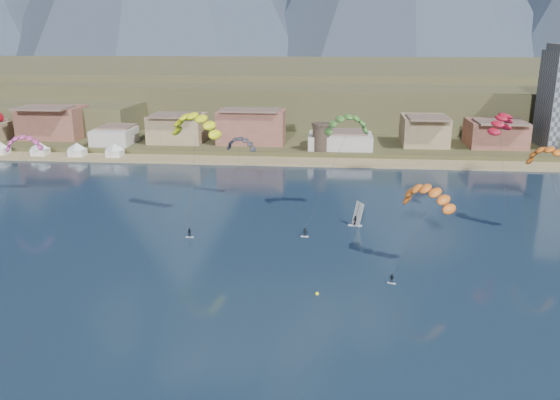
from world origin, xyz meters
name	(u,v)px	position (x,y,z in m)	size (l,w,h in m)	color
ground	(256,349)	(0.00, 0.00, 0.00)	(2400.00, 2400.00, 0.00)	black
beach	(303,161)	(0.00, 106.00, 0.25)	(2200.00, 12.00, 0.90)	tan
land	(327,67)	(0.00, 560.00, 0.00)	(2200.00, 900.00, 4.00)	brown
foothills	(362,90)	(22.39, 232.47, 9.08)	(940.00, 210.00, 18.00)	brown
town	(184,125)	(-40.00, 122.00, 8.00)	(400.00, 24.00, 12.00)	beige
watchtower	(321,137)	(5.00, 114.00, 6.37)	(5.82, 5.82, 8.60)	#47382D
beach_tents	(57,146)	(-76.25, 106.00, 3.71)	(43.40, 6.40, 5.00)	white
kitesurfer_yellow	(195,121)	(-19.05, 51.21, 20.46)	(12.47, 17.08, 24.34)	silver
kitesurfer_orange	(428,193)	(24.70, 29.80, 12.61)	(11.82, 13.70, 16.53)	silver
kitesurfer_green	(347,122)	(11.58, 55.81, 20.02)	(13.72, 18.16, 24.90)	silver
distant_kite_pink	(23,140)	(-63.76, 64.76, 13.27)	(9.40, 6.94, 16.41)	#262626
distant_kite_dark	(241,141)	(-12.34, 66.99, 13.45)	(7.98, 6.36, 16.23)	#262626
distant_kite_orange	(550,154)	(49.97, 48.40, 15.68)	(9.14, 9.31, 18.78)	#262626
distant_kite_red	(501,120)	(43.87, 61.49, 20.12)	(8.13, 10.06, 22.98)	#262626
windsurfer	(356,218)	(13.98, 48.80, 1.55)	(2.83, 3.09, 4.88)	silver
buoy	(317,294)	(7.08, 16.19, 0.10)	(0.60, 0.60, 0.60)	#F6F619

